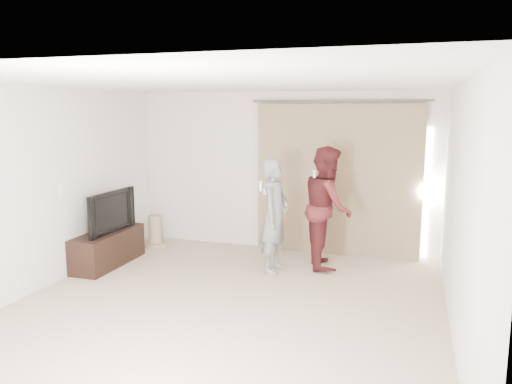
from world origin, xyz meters
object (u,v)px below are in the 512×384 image
at_px(tv_console, 108,248).
at_px(person_man, 275,216).
at_px(tv, 106,211).
at_px(person_woman, 327,207).

height_order(tv_console, person_man, person_man).
height_order(tv, person_woman, person_woman).
relative_size(tv_console, person_man, 0.81).
relative_size(person_man, person_woman, 0.91).
bearing_deg(tv, person_man, -77.58).
height_order(tv, person_man, person_man).
bearing_deg(person_woman, tv, -163.30).
bearing_deg(person_man, tv, -169.45).
relative_size(tv_console, person_woman, 0.74).
bearing_deg(person_man, tv_console, -169.45).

